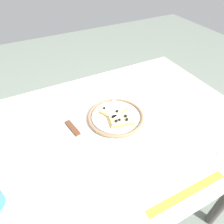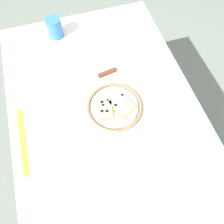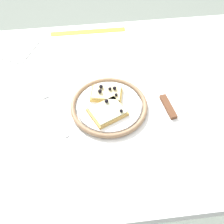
{
  "view_description": "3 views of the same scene",
  "coord_description": "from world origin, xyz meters",
  "px_view_note": "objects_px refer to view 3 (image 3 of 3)",
  "views": [
    {
      "loc": [
        0.26,
        0.5,
        1.32
      ],
      "look_at": [
        -0.02,
        -0.04,
        0.78
      ],
      "focal_mm": 32.98,
      "sensor_mm": 36.0,
      "label": 1
    },
    {
      "loc": [
        -0.45,
        0.1,
        1.54
      ],
      "look_at": [
        -0.06,
        -0.02,
        0.76
      ],
      "focal_mm": 35.04,
      "sensor_mm": 36.0,
      "label": 2
    },
    {
      "loc": [
        -0.1,
        -0.61,
        1.44
      ],
      "look_at": [
        -0.03,
        -0.07,
        0.76
      ],
      "focal_mm": 48.24,
      "sensor_mm": 36.0,
      "label": 3
    }
  ],
  "objects_px": {
    "dining_table": "(119,115)",
    "fork": "(54,112)",
    "plate": "(109,106)",
    "pizza_slice_near": "(107,111)",
    "measuring_tape": "(88,32)",
    "napkin": "(18,48)",
    "knife": "(164,99)",
    "pizza_slice_far": "(106,93)"
  },
  "relations": [
    {
      "from": "pizza_slice_near",
      "to": "knife",
      "type": "distance_m",
      "value": 0.18
    },
    {
      "from": "pizza_slice_near",
      "to": "plate",
      "type": "bearing_deg",
      "value": 75.15
    },
    {
      "from": "dining_table",
      "to": "measuring_tape",
      "type": "distance_m",
      "value": 0.36
    },
    {
      "from": "plate",
      "to": "measuring_tape",
      "type": "xyz_separation_m",
      "value": [
        -0.04,
        0.38,
        -0.01
      ]
    },
    {
      "from": "knife",
      "to": "fork",
      "type": "distance_m",
      "value": 0.34
    },
    {
      "from": "measuring_tape",
      "to": "napkin",
      "type": "distance_m",
      "value": 0.27
    },
    {
      "from": "plate",
      "to": "pizza_slice_far",
      "type": "xyz_separation_m",
      "value": [
        -0.0,
        0.04,
        0.01
      ]
    },
    {
      "from": "fork",
      "to": "napkin",
      "type": "xyz_separation_m",
      "value": [
        -0.13,
        0.31,
        0.0
      ]
    },
    {
      "from": "dining_table",
      "to": "fork",
      "type": "height_order",
      "value": "fork"
    },
    {
      "from": "knife",
      "to": "napkin",
      "type": "relative_size",
      "value": 1.76
    },
    {
      "from": "dining_table",
      "to": "plate",
      "type": "height_order",
      "value": "plate"
    },
    {
      "from": "knife",
      "to": "napkin",
      "type": "xyz_separation_m",
      "value": [
        -0.46,
        0.3,
        -0.0
      ]
    },
    {
      "from": "dining_table",
      "to": "fork",
      "type": "relative_size",
      "value": 5.78
    },
    {
      "from": "dining_table",
      "to": "measuring_tape",
      "type": "height_order",
      "value": "measuring_tape"
    },
    {
      "from": "measuring_tape",
      "to": "napkin",
      "type": "bearing_deg",
      "value": -164.82
    },
    {
      "from": "dining_table",
      "to": "napkin",
      "type": "height_order",
      "value": "napkin"
    },
    {
      "from": "plate",
      "to": "pizza_slice_near",
      "type": "distance_m",
      "value": 0.03
    },
    {
      "from": "dining_table",
      "to": "napkin",
      "type": "distance_m",
      "value": 0.44
    },
    {
      "from": "knife",
      "to": "fork",
      "type": "bearing_deg",
      "value": -178.91
    },
    {
      "from": "pizza_slice_near",
      "to": "measuring_tape",
      "type": "xyz_separation_m",
      "value": [
        -0.03,
        0.41,
        -0.02
      ]
    },
    {
      "from": "pizza_slice_far",
      "to": "napkin",
      "type": "distance_m",
      "value": 0.4
    },
    {
      "from": "dining_table",
      "to": "pizza_slice_near",
      "type": "bearing_deg",
      "value": -123.65
    },
    {
      "from": "plate",
      "to": "napkin",
      "type": "relative_size",
      "value": 1.7
    },
    {
      "from": "pizza_slice_near",
      "to": "measuring_tape",
      "type": "bearing_deg",
      "value": 93.95
    },
    {
      "from": "dining_table",
      "to": "plate",
      "type": "xyz_separation_m",
      "value": [
        -0.04,
        -0.04,
        0.1
      ]
    },
    {
      "from": "dining_table",
      "to": "plate",
      "type": "bearing_deg",
      "value": -133.91
    },
    {
      "from": "fork",
      "to": "pizza_slice_near",
      "type": "bearing_deg",
      "value": -12.05
    },
    {
      "from": "knife",
      "to": "measuring_tape",
      "type": "relative_size",
      "value": 0.85
    },
    {
      "from": "plate",
      "to": "dining_table",
      "type": "bearing_deg",
      "value": 46.09
    },
    {
      "from": "plate",
      "to": "fork",
      "type": "distance_m",
      "value": 0.17
    },
    {
      "from": "fork",
      "to": "measuring_tape",
      "type": "height_order",
      "value": "fork"
    },
    {
      "from": "dining_table",
      "to": "knife",
      "type": "bearing_deg",
      "value": -12.03
    },
    {
      "from": "knife",
      "to": "fork",
      "type": "height_order",
      "value": "knife"
    },
    {
      "from": "pizza_slice_far",
      "to": "napkin",
      "type": "bearing_deg",
      "value": 137.12
    },
    {
      "from": "pizza_slice_far",
      "to": "fork",
      "type": "distance_m",
      "value": 0.17
    },
    {
      "from": "plate",
      "to": "measuring_tape",
      "type": "distance_m",
      "value": 0.38
    },
    {
      "from": "fork",
      "to": "dining_table",
      "type": "bearing_deg",
      "value": 9.67
    },
    {
      "from": "pizza_slice_far",
      "to": "fork",
      "type": "xyz_separation_m",
      "value": [
        -0.16,
        -0.04,
        -0.02
      ]
    },
    {
      "from": "pizza_slice_far",
      "to": "pizza_slice_near",
      "type": "bearing_deg",
      "value": -93.51
    },
    {
      "from": "plate",
      "to": "pizza_slice_near",
      "type": "height_order",
      "value": "pizza_slice_near"
    },
    {
      "from": "pizza_slice_far",
      "to": "knife",
      "type": "distance_m",
      "value": 0.18
    },
    {
      "from": "pizza_slice_far",
      "to": "dining_table",
      "type": "bearing_deg",
      "value": -2.82
    }
  ]
}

